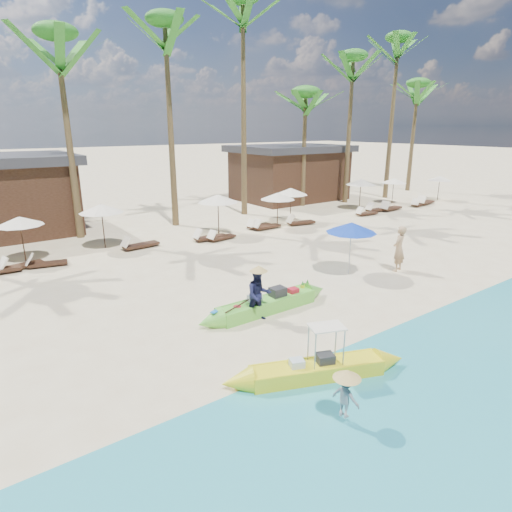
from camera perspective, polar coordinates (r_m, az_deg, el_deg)
ground at (r=14.15m, az=6.24°, el=-7.25°), size 240.00×240.00×0.00m
wet_sand_strip at (r=11.40m, az=23.79°, el=-15.10°), size 240.00×4.50×0.01m
green_canoe at (r=13.96m, az=1.46°, el=-6.43°), size 5.62×0.80×0.72m
yellow_canoe at (r=10.63m, az=8.09°, el=-14.77°), size 4.91×2.17×1.34m
tourist at (r=18.49m, az=18.51°, el=0.92°), size 0.79×0.62×1.90m
vendor_green at (r=13.12m, az=0.35°, el=-5.22°), size 0.95×0.83×1.66m
vendor_yellow at (r=9.10m, az=11.87°, el=-17.79°), size 0.47×0.66×0.93m
blue_umbrella at (r=17.27m, az=12.61°, el=3.73°), size 2.00×2.00×2.16m
resort_parasol_4 at (r=21.22m, az=-29.01°, el=4.09°), size 1.97×1.97×2.03m
lounger_4_left at (r=20.49m, az=-29.03°, el=-1.06°), size 1.78×0.81×0.58m
lounger_4_right at (r=20.36m, az=-26.35°, el=-0.81°), size 1.69×0.83×0.55m
resort_parasol_5 at (r=22.03m, az=-19.95°, el=6.00°), size 2.13×2.13×2.19m
lounger_5_left at (r=21.75m, az=-15.40°, el=1.50°), size 1.88×0.73×0.63m
resort_parasol_6 at (r=23.30m, az=-5.11°, el=7.66°), size 2.20×2.20×2.26m
lounger_6_left at (r=22.59m, az=-4.78°, el=2.55°), size 1.69×0.73×0.56m
lounger_6_right at (r=22.60m, az=-6.35°, el=2.58°), size 1.86×0.63×0.62m
resort_parasol_7 at (r=25.09m, az=2.91°, el=7.98°), size 2.02×2.02×2.08m
lounger_7_left at (r=25.19m, az=0.24°, el=4.12°), size 1.69×0.73×0.55m
lounger_7_right at (r=24.93m, az=1.24°, el=4.02°), size 1.79×0.58×0.60m
resort_parasol_8 at (r=26.68m, az=4.68°, el=8.58°), size 2.06×2.06×2.13m
lounger_8_left at (r=26.16m, az=5.80°, el=4.56°), size 1.88×0.90×0.61m
resort_parasol_9 at (r=31.72m, az=13.82°, el=9.58°), size 2.12×2.12×2.19m
lounger_9_left at (r=29.79m, az=14.42°, el=5.60°), size 1.68×0.69×0.56m
lounger_9_right at (r=31.26m, az=15.74°, el=6.06°), size 1.90×0.76×0.63m
resort_parasol_10 at (r=35.03m, az=17.91°, el=9.54°), size 1.88×1.88×1.94m
lounger_10_left at (r=31.97m, az=17.44°, el=6.17°), size 2.02×0.77×0.67m
lounger_10_right at (r=34.45m, az=20.82°, el=6.52°), size 1.76×0.86×0.58m
resort_parasol_11 at (r=37.79m, az=23.32°, el=9.50°), size 1.90×1.90×1.96m
lounger_11_left at (r=35.34m, az=21.59°, el=6.73°), size 2.05×0.94×0.67m
palm_3 at (r=24.57m, az=-24.70°, el=22.07°), size 2.08×2.08×10.52m
palm_4 at (r=26.20m, az=-11.85°, el=24.68°), size 2.08×2.08×11.70m
palm_5 at (r=29.31m, az=-1.74°, el=26.84°), size 2.08×2.08×13.60m
palm_6 at (r=32.33m, az=6.59°, el=19.10°), size 2.08×2.08×8.51m
palm_7 at (r=34.48m, az=12.69°, el=21.92°), size 2.08×2.08×11.08m
palm_8 at (r=37.81m, az=18.22°, el=22.86°), size 2.08×2.08×12.70m
palm_9 at (r=42.63m, az=20.64°, el=19.00°), size 2.08×2.08×9.82m
pavilion_east at (r=35.50m, az=4.47°, el=11.11°), size 8.80×6.60×4.30m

